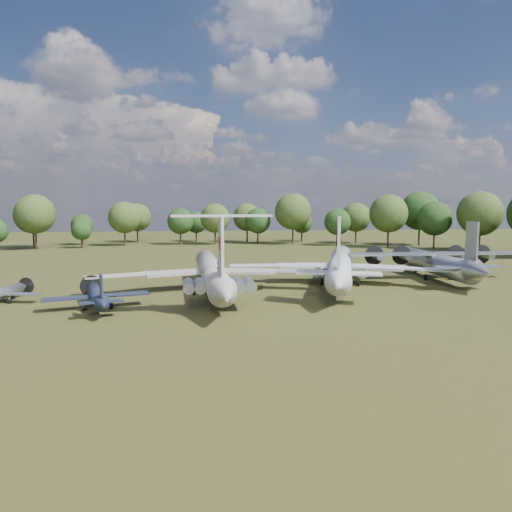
{
  "coord_description": "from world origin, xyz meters",
  "views": [
    {
      "loc": [
        -2.51,
        -70.48,
        12.78
      ],
      "look_at": [
        5.69,
        0.51,
        5.0
      ],
      "focal_mm": 35.0,
      "sensor_mm": 36.0,
      "label": 1
    }
  ],
  "objects_px": {
    "person_on_il62": "(219,266)",
    "tu104_jet": "(340,270)",
    "small_prop_west": "(97,299)",
    "il62_airliner": "(212,277)",
    "an12_transport": "(436,266)",
    "small_prop_northwest": "(1,296)"
  },
  "relations": [
    {
      "from": "il62_airliner",
      "to": "an12_transport",
      "type": "relative_size",
      "value": 1.38
    },
    {
      "from": "tu104_jet",
      "to": "small_prop_northwest",
      "type": "distance_m",
      "value": 47.59
    },
    {
      "from": "tu104_jet",
      "to": "small_prop_west",
      "type": "height_order",
      "value": "tu104_jet"
    },
    {
      "from": "person_on_il62",
      "to": "small_prop_west",
      "type": "bearing_deg",
      "value": -0.53
    },
    {
      "from": "il62_airliner",
      "to": "small_prop_west",
      "type": "distance_m",
      "value": 17.07
    },
    {
      "from": "il62_airliner",
      "to": "small_prop_west",
      "type": "height_order",
      "value": "il62_airliner"
    },
    {
      "from": "tu104_jet",
      "to": "small_prop_northwest",
      "type": "bearing_deg",
      "value": -152.0
    },
    {
      "from": "person_on_il62",
      "to": "tu104_jet",
      "type": "bearing_deg",
      "value": -129.1
    },
    {
      "from": "il62_airliner",
      "to": "tu104_jet",
      "type": "xyz_separation_m",
      "value": [
        19.96,
        4.33,
        0.09
      ]
    },
    {
      "from": "small_prop_west",
      "to": "il62_airliner",
      "type": "bearing_deg",
      "value": 18.38
    },
    {
      "from": "tu104_jet",
      "to": "an12_transport",
      "type": "distance_m",
      "value": 17.48
    },
    {
      "from": "small_prop_west",
      "to": "person_on_il62",
      "type": "relative_size",
      "value": 9.16
    },
    {
      "from": "small_prop_west",
      "to": "small_prop_northwest",
      "type": "height_order",
      "value": "small_prop_west"
    },
    {
      "from": "tu104_jet",
      "to": "small_prop_northwest",
      "type": "xyz_separation_m",
      "value": [
        -46.71,
        -9.01,
        -1.35
      ]
    },
    {
      "from": "il62_airliner",
      "to": "tu104_jet",
      "type": "distance_m",
      "value": 20.42
    },
    {
      "from": "tu104_jet",
      "to": "il62_airliner",
      "type": "bearing_deg",
      "value": -150.67
    },
    {
      "from": "tu104_jet",
      "to": "person_on_il62",
      "type": "distance_m",
      "value": 25.85
    },
    {
      "from": "tu104_jet",
      "to": "an12_transport",
      "type": "height_order",
      "value": "tu104_jet"
    },
    {
      "from": "il62_airliner",
      "to": "person_on_il62",
      "type": "xyz_separation_m",
      "value": [
        0.54,
        -12.46,
        3.15
      ]
    },
    {
      "from": "small_prop_northwest",
      "to": "person_on_il62",
      "type": "relative_size",
      "value": 7.11
    },
    {
      "from": "person_on_il62",
      "to": "small_prop_northwest",
      "type": "bearing_deg",
      "value": -5.87
    },
    {
      "from": "small_prop_northwest",
      "to": "an12_transport",
      "type": "bearing_deg",
      "value": 22.86
    }
  ]
}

